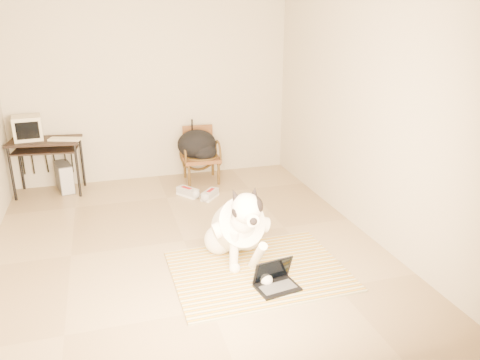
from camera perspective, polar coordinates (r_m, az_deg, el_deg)
name	(u,v)px	position (r m, az deg, el deg)	size (l,w,h in m)	color
floor	(184,241)	(5.19, -6.83, -7.36)	(4.50, 4.50, 0.00)	#9C8460
wall_back	(152,87)	(6.93, -10.64, 11.08)	(4.50, 4.50, 0.00)	#C1B59E
wall_front	(246,201)	(2.63, 0.68, -2.59)	(4.50, 4.50, 0.00)	#C1B59E
wall_right	(357,108)	(5.42, 14.09, 8.49)	(4.50, 4.50, 0.00)	#C1B59E
rug	(259,271)	(4.59, 2.27, -10.99)	(1.64, 1.27, 0.02)	orange
dog	(238,228)	(4.63, -0.29, -5.83)	(0.59, 1.24, 0.89)	white
laptop	(275,280)	(4.31, 4.35, -12.10)	(0.41, 0.32, 0.26)	black
computer_desk	(46,148)	(6.79, -22.62, 3.66)	(0.96, 0.61, 0.76)	black
crt_monitor	(28,128)	(6.83, -24.48, 5.80)	(0.39, 0.38, 0.32)	beige
desk_keyboard	(65,139)	(6.65, -20.56, 4.69)	(0.41, 0.15, 0.03)	beige
pc_tower	(64,177)	(6.94, -20.62, 0.34)	(0.27, 0.45, 0.40)	#454547
rattan_chair	(200,154)	(6.89, -4.86, 3.14)	(0.53, 0.52, 0.79)	brown
backpack	(198,145)	(6.77, -5.12, 4.21)	(0.56, 0.51, 0.42)	black
sneaker_left	(188,192)	(6.39, -6.39, -1.50)	(0.30, 0.35, 0.12)	white
sneaker_right	(210,195)	(6.29, -3.68, -1.80)	(0.30, 0.32, 0.11)	white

